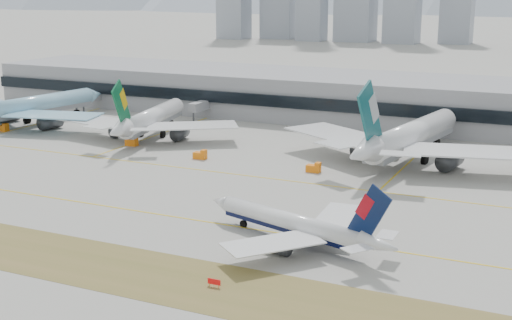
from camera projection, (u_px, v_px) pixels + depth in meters
The scene contains 11 objects.
ground at pixel (184, 210), 148.69m from camera, with size 3000.00×3000.00×0.00m, color #9C9992.
taxiing_airliner at pixel (297, 225), 128.45m from camera, with size 41.80×35.54×14.41m.
widebody_korean at pixel (31, 107), 236.84m from camera, with size 63.30×62.60×22.85m.
widebody_eva at pixel (150, 120), 217.34m from camera, with size 57.48×57.05×20.89m.
widebody_cathay at pixel (409, 138), 186.52m from camera, with size 69.25×68.46×24.98m.
terminal at pixel (352, 97), 247.93m from camera, with size 280.00×43.10×15.00m.
hold_sign_right at pixel (214, 282), 110.32m from camera, with size 2.20×0.15×1.35m.
gse_c at pixel (314, 168), 178.10m from camera, with size 3.55×2.00×2.60m.
gse_b at pixel (201, 155), 191.68m from camera, with size 3.55×2.00×2.60m.
gse_a at pixel (3, 128), 228.00m from camera, with size 3.55×2.00×2.60m.
gse_extra at pixel (132, 142), 207.44m from camera, with size 3.55×2.00×2.60m.
Camera 1 is at (73.66, -122.21, 45.63)m, focal length 50.00 mm.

